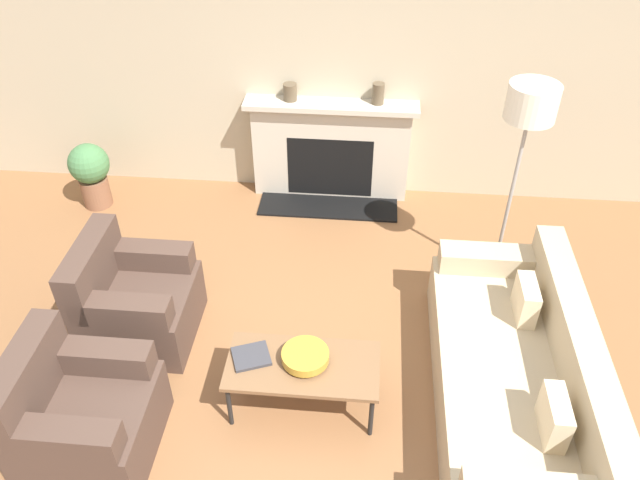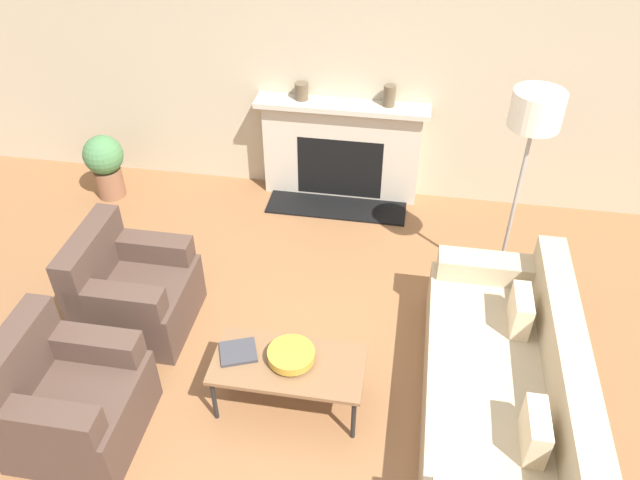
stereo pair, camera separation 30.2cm
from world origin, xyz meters
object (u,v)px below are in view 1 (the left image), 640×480
at_px(book, 251,356).
at_px(potted_plant, 91,171).
at_px(armchair_near, 81,415).
at_px(armchair_far, 134,302).
at_px(mantel_vase_left, 290,92).
at_px(bowl, 305,356).
at_px(floor_lamp, 527,123).
at_px(mantel_vase_center_left, 378,94).
at_px(coffee_table, 303,368).
at_px(fireplace, 331,151).
at_px(couch, 518,378).

xyz_separation_m(book, potted_plant, (-1.97, 2.21, -0.04)).
xyz_separation_m(armchair_near, armchair_far, (0.00, 1.03, 0.00)).
distance_m(mantel_vase_left, potted_plant, 2.09).
bearing_deg(mantel_vase_left, bowl, -80.91).
relative_size(floor_lamp, mantel_vase_center_left, 8.90).
xyz_separation_m(bowl, potted_plant, (-2.34, 2.21, -0.08)).
distance_m(coffee_table, mantel_vase_center_left, 2.79).
relative_size(mantel_vase_left, potted_plant, 0.24).
height_order(fireplace, potted_plant, fireplace).
distance_m(bowl, mantel_vase_center_left, 2.74).
xyz_separation_m(fireplace, mantel_vase_left, (-0.39, 0.02, 0.60)).
xyz_separation_m(armchair_far, potted_plant, (-0.98, 1.67, 0.06)).
bearing_deg(bowl, mantel_vase_left, 99.09).
relative_size(armchair_near, potted_plant, 1.28).
xyz_separation_m(couch, floor_lamp, (0.06, 1.38, 1.18)).
distance_m(armchair_near, floor_lamp, 3.64).
bearing_deg(floor_lamp, mantel_vase_center_left, 132.94).
xyz_separation_m(armchair_far, floor_lamp, (2.84, 0.93, 1.14)).
bearing_deg(armchair_near, bowl, -70.13).
xyz_separation_m(mantel_vase_left, potted_plant, (-1.92, -0.42, -0.71)).
bearing_deg(fireplace, mantel_vase_left, 177.71).
height_order(couch, mantel_vase_left, mantel_vase_left).
bearing_deg(bowl, couch, 3.44).
bearing_deg(armchair_near, fireplace, -23.17).
bearing_deg(armchair_far, fireplace, -32.59).
relative_size(bowl, mantel_vase_center_left, 1.59).
bearing_deg(mantel_vase_left, couch, -54.05).
relative_size(armchair_far, floor_lamp, 0.48).
relative_size(book, mantel_vase_center_left, 1.52).
height_order(couch, armchair_far, armchair_far).
distance_m(armchair_near, coffee_table, 1.43).
height_order(armchair_far, book, armchair_far).
relative_size(coffee_table, book, 3.38).
distance_m(couch, book, 1.80).
bearing_deg(book, fireplace, 61.53).
height_order(book, mantel_vase_left, mantel_vase_left).
bearing_deg(armchair_near, book, -63.77).
bearing_deg(mantel_vase_center_left, couch, -68.03).
relative_size(bowl, book, 1.05).
height_order(armchair_far, mantel_vase_left, mantel_vase_left).
height_order(book, mantel_vase_center_left, mantel_vase_center_left).
height_order(mantel_vase_center_left, potted_plant, mantel_vase_center_left).
xyz_separation_m(fireplace, coffee_table, (0.02, -2.64, -0.12)).
bearing_deg(armchair_far, coffee_table, -112.62).
relative_size(armchair_far, mantel_vase_center_left, 4.27).
distance_m(couch, armchair_near, 2.85).
distance_m(mantel_vase_center_left, potted_plant, 2.86).
bearing_deg(book, couch, -18.48).
distance_m(armchair_near, bowl, 1.45).
bearing_deg(book, mantel_vase_left, 69.98).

